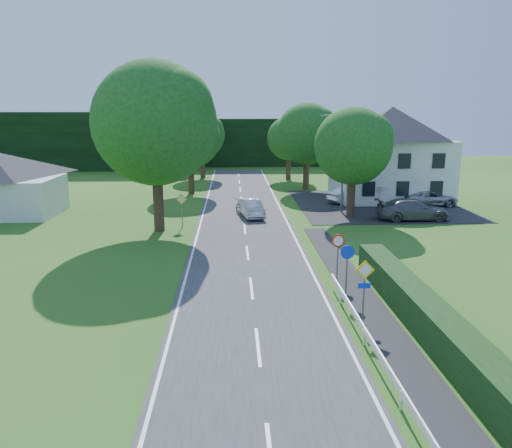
{
  "coord_description": "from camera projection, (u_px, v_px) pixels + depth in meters",
  "views": [
    {
      "loc": [
        -0.86,
        -10.39,
        8.31
      ],
      "look_at": [
        0.44,
        16.52,
        2.12
      ],
      "focal_mm": 35.0,
      "sensor_mm": 36.0,
      "label": 1
    }
  ],
  "objects": [
    {
      "name": "sign_roundabout",
      "position": [
        347.0,
        260.0,
        22.54
      ],
      "size": [
        0.64,
        0.08,
        2.37
      ],
      "color": "slate",
      "rests_on": "ground"
    },
    {
      "name": "parasol",
      "position": [
        379.0,
        197.0,
        43.37
      ],
      "size": [
        2.22,
        2.25,
        1.78
      ],
      "primitive_type": "imported",
      "rotation": [
        0.0,
        0.0,
        0.15
      ],
      "color": "red",
      "rests_on": "parking_pad"
    },
    {
      "name": "tree_right_far",
      "position": [
        307.0,
        147.0,
        52.22
      ],
      "size": [
        7.4,
        7.4,
        9.09
      ],
      "primitive_type": null,
      "color": "#164815",
      "rests_on": "ground"
    },
    {
      "name": "parked_car_grey",
      "position": [
        413.0,
        209.0,
        38.24
      ],
      "size": [
        5.56,
        2.32,
        1.61
      ],
      "primitive_type": "imported",
      "rotation": [
        0.0,
        0.0,
        1.58
      ],
      "color": "#58575D",
      "rests_on": "parking_pad"
    },
    {
      "name": "line_centre",
      "position": [
        246.0,
        244.0,
        31.48
      ],
      "size": [
        0.12,
        80.0,
        0.01
      ],
      "primitive_type": null,
      "color": "white",
      "rests_on": "road"
    },
    {
      "name": "house_white",
      "position": [
        390.0,
        152.0,
        46.74
      ],
      "size": [
        10.6,
        8.4,
        8.6
      ],
      "color": "silver",
      "rests_on": "ground"
    },
    {
      "name": "footpath",
      "position": [
        439.0,
        408.0,
        14.19
      ],
      "size": [
        1.5,
        44.0,
        0.04
      ],
      "primitive_type": "cube",
      "color": "#242326",
      "rests_on": "ground"
    },
    {
      "name": "tree_right_back",
      "position": [
        289.0,
        148.0,
        60.13
      ],
      "size": [
        6.2,
        6.2,
        7.56
      ],
      "primitive_type": null,
      "color": "#164815",
      "rests_on": "ground"
    },
    {
      "name": "line_edge_right",
      "position": [
        298.0,
        243.0,
        31.63
      ],
      "size": [
        0.12,
        80.0,
        0.01
      ],
      "primitive_type": "cube",
      "color": "white",
      "rests_on": "road"
    },
    {
      "name": "motorcycle",
      "position": [
        240.0,
        204.0,
        41.8
      ],
      "size": [
        1.36,
        2.28,
        1.13
      ],
      "primitive_type": "imported",
      "rotation": [
        0.0,
        0.0,
        -0.3
      ],
      "color": "black",
      "rests_on": "road"
    },
    {
      "name": "treeline_right",
      "position": [
        290.0,
        142.0,
        75.86
      ],
      "size": [
        30.0,
        5.0,
        7.0
      ],
      "primitive_type": "cube",
      "color": "black",
      "rests_on": "ground"
    },
    {
      "name": "sign_priority_left",
      "position": [
        182.0,
        204.0,
        35.74
      ],
      "size": [
        0.78,
        0.09,
        2.44
      ],
      "color": "slate",
      "rests_on": "ground"
    },
    {
      "name": "parked_car_silver_a",
      "position": [
        350.0,
        195.0,
        45.4
      ],
      "size": [
        4.6,
        3.42,
        1.45
      ],
      "primitive_type": "imported",
      "rotation": [
        0.0,
        0.0,
        2.06
      ],
      "color": "silver",
      "rests_on": "parking_pad"
    },
    {
      "name": "moving_car",
      "position": [
        251.0,
        208.0,
        39.35
      ],
      "size": [
        2.12,
        4.33,
        1.37
      ],
      "primitive_type": "imported",
      "rotation": [
        0.0,
        0.0,
        0.17
      ],
      "color": "silver",
      "rests_on": "road"
    },
    {
      "name": "tree_main",
      "position": [
        156.0,
        147.0,
        33.8
      ],
      "size": [
        9.4,
        9.4,
        11.64
      ],
      "primitive_type": null,
      "color": "#164815",
      "rests_on": "ground"
    },
    {
      "name": "sign_speed_limit",
      "position": [
        338.0,
        246.0,
        24.45
      ],
      "size": [
        0.64,
        0.11,
        2.37
      ],
      "color": "slate",
      "rests_on": "ground"
    },
    {
      "name": "sign_priority_right",
      "position": [
        365.0,
        280.0,
        19.59
      ],
      "size": [
        0.78,
        0.09,
        2.59
      ],
      "color": "slate",
      "rests_on": "ground"
    },
    {
      "name": "streetlight",
      "position": [
        341.0,
        158.0,
        40.6
      ],
      "size": [
        2.03,
        0.18,
        8.0
      ],
      "color": "slate",
      "rests_on": "ground"
    },
    {
      "name": "tree_left_far",
      "position": [
        190.0,
        151.0,
        49.76
      ],
      "size": [
        7.0,
        7.0,
        8.58
      ],
      "primitive_type": null,
      "color": "#164815",
      "rests_on": "ground"
    },
    {
      "name": "treeline_left",
      "position": [
        39.0,
        141.0,
        70.16
      ],
      "size": [
        44.0,
        6.0,
        8.0
      ],
      "primitive_type": "cube",
      "color": "black",
      "rests_on": "ground"
    },
    {
      "name": "road",
      "position": [
        246.0,
        244.0,
        31.48
      ],
      "size": [
        7.0,
        80.0,
        0.04
      ],
      "primitive_type": "cube",
      "color": "#373739",
      "rests_on": "ground"
    },
    {
      "name": "line_edge_left",
      "position": [
        195.0,
        244.0,
        31.32
      ],
      "size": [
        0.12,
        80.0,
        0.01
      ],
      "primitive_type": "cube",
      "color": "white",
      "rests_on": "road"
    },
    {
      "name": "parking_pad",
      "position": [
        376.0,
        204.0,
        44.7
      ],
      "size": [
        14.0,
        16.0,
        0.04
      ],
      "primitive_type": "cube",
      "color": "#242326",
      "rests_on": "ground"
    },
    {
      "name": "tree_right_mid",
      "position": [
        352.0,
        163.0,
        38.72
      ],
      "size": [
        7.0,
        7.0,
        8.58
      ],
      "primitive_type": null,
      "color": "#164815",
      "rests_on": "ground"
    },
    {
      "name": "tree_left_back",
      "position": [
        202.0,
        145.0,
        61.52
      ],
      "size": [
        6.6,
        6.6,
        8.07
      ],
      "primitive_type": null,
      "color": "#164815",
      "rests_on": "ground"
    },
    {
      "name": "parked_car_silver_b",
      "position": [
        430.0,
        198.0,
        44.04
      ],
      "size": [
        4.86,
        2.36,
        1.33
      ],
      "primitive_type": "imported",
      "rotation": [
        0.0,
        0.0,
        1.54
      ],
      "color": "#A8AAAF",
      "rests_on": "parking_pad"
    }
  ]
}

